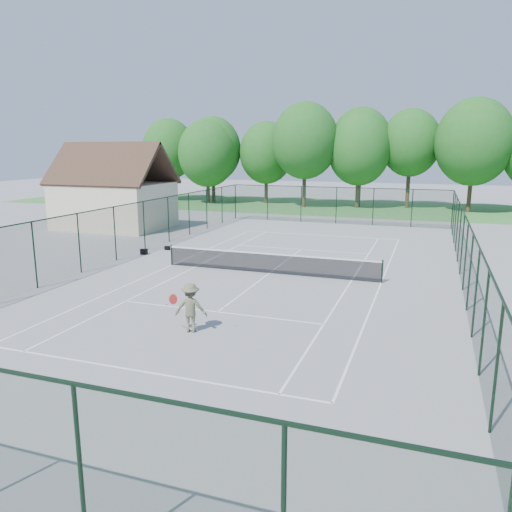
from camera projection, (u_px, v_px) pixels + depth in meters
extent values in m
plane|color=gray|center=(269.00, 273.00, 24.99)|extent=(140.00, 140.00, 0.00)
cube|color=#43883D|center=(357.00, 208.00, 52.64)|extent=(80.00, 16.00, 0.01)
cube|color=white|center=(320.00, 235.00, 35.94)|extent=(10.97, 0.08, 0.01)
cube|color=white|center=(139.00, 371.00, 14.03)|extent=(10.97, 0.08, 0.01)
cube|color=white|center=(301.00, 249.00, 30.89)|extent=(8.23, 0.08, 0.01)
cube|color=white|center=(218.00, 312.00, 19.09)|extent=(8.23, 0.08, 0.01)
cube|color=white|center=(381.00, 283.00, 23.20)|extent=(0.08, 23.77, 0.01)
cube|color=white|center=(172.00, 265.00, 26.77)|extent=(0.08, 23.77, 0.01)
cube|color=white|center=(352.00, 280.00, 23.65)|extent=(0.08, 23.77, 0.01)
cube|color=white|center=(195.00, 267.00, 26.33)|extent=(0.08, 23.77, 0.01)
cube|color=white|center=(269.00, 273.00, 24.99)|extent=(0.08, 12.80, 0.01)
cylinder|color=black|center=(172.00, 255.00, 26.66)|extent=(0.08, 0.08, 1.10)
cylinder|color=black|center=(382.00, 272.00, 23.08)|extent=(0.08, 0.08, 1.10)
cube|color=black|center=(269.00, 264.00, 24.88)|extent=(11.00, 0.02, 0.96)
cube|color=white|center=(269.00, 254.00, 24.78)|extent=(11.00, 0.05, 0.07)
cube|color=#18311E|center=(336.00, 206.00, 41.26)|extent=(18.00, 0.02, 3.00)
cube|color=#18311E|center=(466.00, 257.00, 21.74)|extent=(0.02, 36.00, 3.00)
cube|color=#18311E|center=(115.00, 234.00, 27.60)|extent=(0.02, 36.00, 3.00)
cube|color=black|center=(337.00, 187.00, 40.94)|extent=(18.00, 0.05, 0.05)
cube|color=black|center=(469.00, 223.00, 21.43)|extent=(0.05, 36.00, 0.05)
cube|color=black|center=(113.00, 207.00, 27.28)|extent=(0.05, 36.00, 0.05)
cube|color=beige|center=(115.00, 206.00, 39.04)|extent=(8.00, 6.00, 3.50)
cube|color=#493325|center=(123.00, 163.00, 39.73)|extent=(8.60, 3.27, 3.27)
cube|color=#493325|center=(100.00, 164.00, 36.97)|extent=(8.60, 3.27, 3.27)
cylinder|color=#473221|center=(214.00, 184.00, 57.56)|extent=(0.40, 0.40, 4.20)
ellipsoid|color=#276D24|center=(213.00, 150.00, 56.74)|extent=(6.40, 6.40, 7.40)
cylinder|color=#473221|center=(358.00, 188.00, 52.20)|extent=(0.40, 0.40, 4.20)
ellipsoid|color=#276D24|center=(359.00, 150.00, 51.37)|extent=(6.40, 6.40, 7.40)
cube|color=black|center=(144.00, 252.00, 29.41)|extent=(0.47, 0.37, 0.33)
cube|color=black|center=(167.00, 248.00, 30.71)|extent=(0.31, 0.19, 0.24)
imported|color=#626548|center=(191.00, 308.00, 16.90)|extent=(1.22, 0.89, 1.70)
sphere|color=#D3DA3D|center=(224.00, 307.00, 16.92)|extent=(0.07, 0.07, 0.07)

